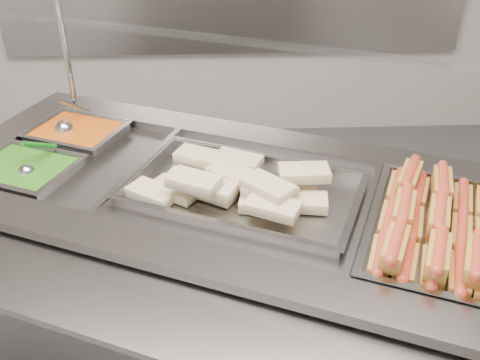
{
  "coord_description": "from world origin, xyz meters",
  "views": [
    {
      "loc": [
        -0.12,
        -1.05,
        1.76
      ],
      "look_at": [
        -0.06,
        0.31,
        0.92
      ],
      "focal_mm": 40.0,
      "sensor_mm": 36.0,
      "label": 1
    }
  ],
  "objects_px": {
    "pan_hotdogs": "(434,239)",
    "serving_spoon": "(29,167)",
    "ladle": "(65,128)",
    "steam_counter": "(227,291)",
    "sneeze_guard": "(250,46)",
    "pan_wraps": "(243,194)"
  },
  "relations": [
    {
      "from": "steam_counter",
      "to": "pan_wraps",
      "type": "xyz_separation_m",
      "value": [
        0.05,
        -0.02,
        0.42
      ]
    },
    {
      "from": "steam_counter",
      "to": "sneeze_guard",
      "type": "distance_m",
      "value": 0.84
    },
    {
      "from": "pan_hotdogs",
      "to": "pan_wraps",
      "type": "xyz_separation_m",
      "value": [
        -0.52,
        0.22,
        0.01
      ]
    },
    {
      "from": "pan_hotdogs",
      "to": "ladle",
      "type": "height_order",
      "value": "ladle"
    },
    {
      "from": "ladle",
      "to": "pan_hotdogs",
      "type": "bearing_deg",
      "value": -29.13
    },
    {
      "from": "ladle",
      "to": "serving_spoon",
      "type": "distance_m",
      "value": 0.29
    },
    {
      "from": "sneeze_guard",
      "to": "serving_spoon",
      "type": "distance_m",
      "value": 0.8
    },
    {
      "from": "pan_wraps",
      "to": "ladle",
      "type": "bearing_deg",
      "value": 146.62
    },
    {
      "from": "steam_counter",
      "to": "pan_hotdogs",
      "type": "height_order",
      "value": "pan_hotdogs"
    },
    {
      "from": "ladle",
      "to": "serving_spoon",
      "type": "bearing_deg",
      "value": -99.42
    },
    {
      "from": "sneeze_guard",
      "to": "pan_wraps",
      "type": "xyz_separation_m",
      "value": [
        -0.03,
        -0.22,
        -0.39
      ]
    },
    {
      "from": "steam_counter",
      "to": "ladle",
      "type": "xyz_separation_m",
      "value": [
        -0.57,
        0.39,
        0.46
      ]
    },
    {
      "from": "sneeze_guard",
      "to": "serving_spoon",
      "type": "relative_size",
      "value": 9.47
    },
    {
      "from": "sneeze_guard",
      "to": "pan_hotdogs",
      "type": "distance_m",
      "value": 0.77
    },
    {
      "from": "pan_hotdogs",
      "to": "serving_spoon",
      "type": "distance_m",
      "value": 1.24
    },
    {
      "from": "pan_hotdogs",
      "to": "ladle",
      "type": "relative_size",
      "value": 3.53
    },
    {
      "from": "sneeze_guard",
      "to": "pan_wraps",
      "type": "height_order",
      "value": "sneeze_guard"
    },
    {
      "from": "ladle",
      "to": "steam_counter",
      "type": "bearing_deg",
      "value": -34.23
    },
    {
      "from": "steam_counter",
      "to": "serving_spoon",
      "type": "xyz_separation_m",
      "value": [
        -0.62,
        0.11,
        0.46
      ]
    },
    {
      "from": "steam_counter",
      "to": "sneeze_guard",
      "type": "bearing_deg",
      "value": 66.57
    },
    {
      "from": "pan_hotdogs",
      "to": "serving_spoon",
      "type": "relative_size",
      "value": 3.72
    },
    {
      "from": "sneeze_guard",
      "to": "ladle",
      "type": "distance_m",
      "value": 0.77
    }
  ]
}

